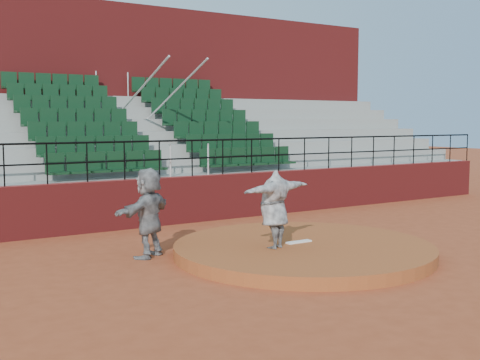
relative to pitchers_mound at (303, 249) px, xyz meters
name	(u,v)px	position (x,y,z in m)	size (l,w,h in m)	color
ground	(303,255)	(0.00, 0.00, -0.12)	(90.00, 90.00, 0.00)	#974022
pitchers_mound	(303,249)	(0.00, 0.00, 0.00)	(5.50, 5.50, 0.25)	#9A4922
pitching_rubber	(299,242)	(0.00, 0.15, 0.14)	(0.60, 0.15, 0.03)	white
boundary_wall	(192,199)	(0.00, 5.00, 0.53)	(24.00, 0.30, 1.30)	maroon
wall_railing	(192,150)	(0.00, 5.00, 1.90)	(24.04, 0.05, 1.03)	black
seating_deck	(141,163)	(0.00, 8.65, 1.32)	(24.00, 5.97, 4.63)	gray
press_box_facade	(99,102)	(0.00, 12.60, 3.43)	(24.00, 3.00, 7.10)	maroon
pitcher	(274,209)	(-0.77, -0.02, 0.93)	(1.97, 0.54, 1.61)	black
fielder	(149,213)	(-2.83, 1.62, 0.82)	(1.75, 0.56, 1.88)	black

